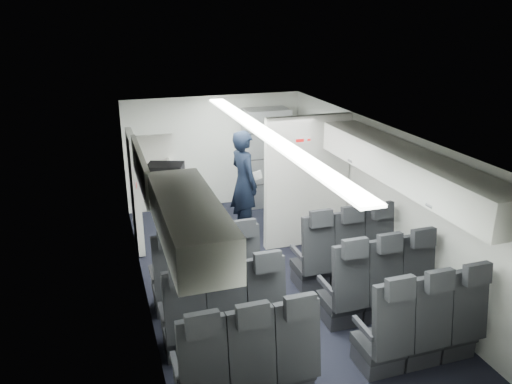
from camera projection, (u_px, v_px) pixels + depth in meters
cabin_shell at (265, 203)px, 6.90m from camera, size 3.41×6.01×2.16m
seat_row_front at (277, 267)px, 6.67m from camera, size 3.33×0.56×1.24m
seat_row_mid at (304, 302)px, 5.86m from camera, size 3.33×0.56×1.24m
seat_row_rear at (339, 349)px, 5.06m from camera, size 3.33×0.56×1.24m
overhead_bin_left_rear at (189, 221)px, 4.45m from camera, size 0.53×1.80×0.40m
overhead_bin_left_front_open at (159, 177)px, 6.05m from camera, size 0.64×1.70×0.72m
overhead_bin_right_rear at (452, 189)px, 5.26m from camera, size 0.53×1.80×0.40m
overhead_bin_right_front at (368, 148)px, 6.83m from camera, size 0.53×1.70×0.40m
bulkhead_partition at (307, 182)px, 7.91m from camera, size 1.40×0.15×2.13m
galley_unit at (266, 158)px, 9.66m from camera, size 0.85×0.52×1.90m
boarding_door at (135, 191)px, 7.87m from camera, size 0.12×1.27×1.86m
flight_attendant at (244, 183)px, 8.38m from camera, size 0.57×0.74×1.81m
carry_on_bag at (166, 174)px, 5.92m from camera, size 0.49×0.41×0.25m
papers at (256, 176)px, 8.35m from camera, size 0.21×0.03×0.15m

